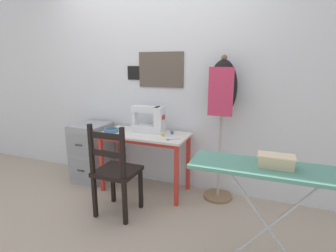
# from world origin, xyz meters

# --- Properties ---
(ground_plane) EXTENTS (14.00, 14.00, 0.00)m
(ground_plane) POSITION_xyz_m (0.00, 0.00, 0.00)
(ground_plane) COLOR tan
(wall_back) EXTENTS (10.00, 0.07, 2.55)m
(wall_back) POSITION_xyz_m (0.00, 0.55, 1.28)
(wall_back) COLOR silver
(wall_back) RESTS_ON ground_plane
(sewing_table) EXTENTS (1.01, 0.49, 0.70)m
(sewing_table) POSITION_xyz_m (0.00, 0.23, 0.60)
(sewing_table) COLOR silver
(sewing_table) RESTS_ON ground_plane
(sewing_machine) EXTENTS (0.39, 0.16, 0.33)m
(sewing_machine) POSITION_xyz_m (0.04, 0.32, 0.85)
(sewing_machine) COLOR white
(sewing_machine) RESTS_ON sewing_table
(fabric_bowl) EXTENTS (0.17, 0.17, 0.04)m
(fabric_bowl) POSITION_xyz_m (-0.39, 0.16, 0.73)
(fabric_bowl) COLOR teal
(fabric_bowl) RESTS_ON sewing_table
(scissors) EXTENTS (0.14, 0.11, 0.01)m
(scissors) POSITION_xyz_m (0.38, 0.12, 0.71)
(scissors) COLOR silver
(scissors) RESTS_ON sewing_table
(thread_spool_near_machine) EXTENTS (0.04, 0.04, 0.04)m
(thread_spool_near_machine) POSITION_xyz_m (0.25, 0.21, 0.72)
(thread_spool_near_machine) COLOR yellow
(thread_spool_near_machine) RESTS_ON sewing_table
(thread_spool_mid_table) EXTENTS (0.04, 0.04, 0.04)m
(thread_spool_mid_table) POSITION_xyz_m (0.31, 0.33, 0.72)
(thread_spool_mid_table) COLOR #2875C1
(thread_spool_mid_table) RESTS_ON sewing_table
(wooden_chair) EXTENTS (0.40, 0.38, 0.95)m
(wooden_chair) POSITION_xyz_m (-0.04, -0.32, 0.45)
(wooden_chair) COLOR black
(wooden_chair) RESTS_ON ground_plane
(filing_cabinet) EXTENTS (0.40, 0.47, 0.74)m
(filing_cabinet) POSITION_xyz_m (-0.78, 0.27, 0.37)
(filing_cabinet) COLOR #93999E
(filing_cabinet) RESTS_ON ground_plane
(dress_form) EXTENTS (0.32, 0.32, 1.57)m
(dress_form) POSITION_xyz_m (0.85, 0.38, 1.14)
(dress_form) COLOR #846647
(dress_form) RESTS_ON ground_plane
(ironing_board) EXTENTS (1.06, 0.33, 0.85)m
(ironing_board) POSITION_xyz_m (1.37, -0.66, 0.79)
(ironing_board) COLOR #518E7A
(ironing_board) RESTS_ON ground_plane
(storage_box) EXTENTS (0.22, 0.12, 0.08)m
(storage_box) POSITION_xyz_m (1.38, -0.65, 0.88)
(storage_box) COLOR beige
(storage_box) RESTS_ON ironing_board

